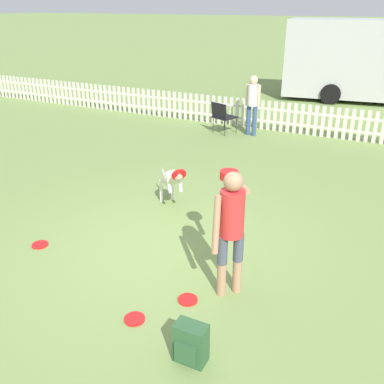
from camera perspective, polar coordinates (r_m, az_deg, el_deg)
The scene contains 11 objects.
ground_plane at distance 6.12m, azimuth -3.78°, elevation -7.65°, with size 240.00×240.00×0.00m, color olive.
handler_person at distance 4.84m, azimuth 5.22°, elevation -3.54°, with size 0.61×1.03×1.55m.
leaping_dog at distance 7.07m, azimuth -2.75°, elevation 1.83°, with size 0.90×0.90×0.88m.
frisbee_near_handler at distance 5.17m, azimuth -0.58°, elevation -14.16°, with size 0.23×0.23×0.02m.
frisbee_near_dog at distance 4.95m, azimuth -7.67°, elevation -16.43°, with size 0.23×0.23×0.02m.
frisbee_midfield at distance 6.57m, azimuth -19.60°, elevation -6.64°, with size 0.23×0.23×0.02m.
backpack_on_grass at distance 4.34m, azimuth -0.21°, elevation -19.57°, with size 0.32×0.23×0.42m.
picket_fence at distance 11.82m, azimuth 12.71°, elevation 9.64°, with size 23.73×0.04×0.80m.
folding_chair_blue_left at distance 11.44m, azimuth 4.09°, elevation 10.20°, with size 0.68×0.69×0.83m.
spectator_standing at distance 11.27m, azimuth 8.08°, elevation 12.04°, with size 0.41×0.27×1.54m.
equipment_trailer at distance 16.65m, azimuth 20.61°, elevation 16.34°, with size 5.37×2.75×2.70m.
Camera 1 is at (2.66, -4.48, 3.20)m, focal length 40.00 mm.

